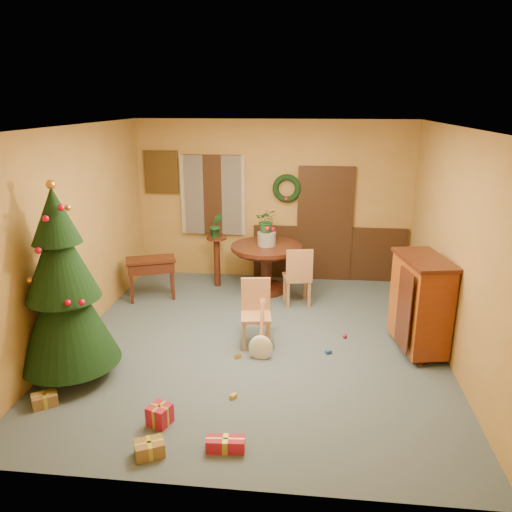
# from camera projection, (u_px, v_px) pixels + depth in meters

# --- Properties ---
(room_envelope) EXTENTS (5.50, 5.50, 5.50)m
(room_envelope) POSITION_uv_depth(u_px,v_px,m) (284.00, 220.00, 9.13)
(room_envelope) COLOR #3C4D58
(room_envelope) RESTS_ON ground
(dining_table) EXTENTS (1.22, 1.22, 0.84)m
(dining_table) POSITION_uv_depth(u_px,v_px,m) (266.00, 259.00, 8.58)
(dining_table) COLOR black
(dining_table) RESTS_ON floor
(urn) EXTENTS (0.31, 0.31, 0.23)m
(urn) POSITION_uv_depth(u_px,v_px,m) (267.00, 239.00, 8.47)
(urn) COLOR slate
(urn) RESTS_ON dining_table
(centerpiece_plant) EXTENTS (0.37, 0.32, 0.41)m
(centerpiece_plant) POSITION_uv_depth(u_px,v_px,m) (267.00, 221.00, 8.38)
(centerpiece_plant) COLOR #1E4C23
(centerpiece_plant) RESTS_ON urn
(chair_near) EXTENTS (0.45, 0.45, 0.92)m
(chair_near) POSITION_uv_depth(u_px,v_px,m) (256.00, 310.00, 6.75)
(chair_near) COLOR #A26741
(chair_near) RESTS_ON floor
(chair_far) EXTENTS (0.50, 0.50, 0.98)m
(chair_far) POSITION_uv_depth(u_px,v_px,m) (298.00, 275.00, 8.02)
(chair_far) COLOR #A26741
(chair_far) RESTS_ON floor
(guitar) EXTENTS (0.44, 0.55, 0.72)m
(guitar) POSITION_uv_depth(u_px,v_px,m) (261.00, 333.00, 6.38)
(guitar) COLOR beige
(guitar) RESTS_ON floor
(plant_stand) EXTENTS (0.35, 0.35, 0.91)m
(plant_stand) POSITION_uv_depth(u_px,v_px,m) (217.00, 256.00, 8.87)
(plant_stand) COLOR black
(plant_stand) RESTS_ON floor
(stand_plant) EXTENTS (0.29, 0.26, 0.43)m
(stand_plant) POSITION_uv_depth(u_px,v_px,m) (216.00, 225.00, 8.70)
(stand_plant) COLOR #19471E
(stand_plant) RESTS_ON plant_stand
(christmas_tree) EXTENTS (1.16, 1.16, 2.39)m
(christmas_tree) POSITION_uv_depth(u_px,v_px,m) (63.00, 289.00, 5.73)
(christmas_tree) COLOR #382111
(christmas_tree) RESTS_ON floor
(writing_desk) EXTENTS (0.89, 0.65, 0.71)m
(writing_desk) POSITION_uv_depth(u_px,v_px,m) (151.00, 268.00, 8.29)
(writing_desk) COLOR black
(writing_desk) RESTS_ON floor
(sideboard) EXTENTS (0.72, 1.10, 1.30)m
(sideboard) POSITION_uv_depth(u_px,v_px,m) (420.00, 302.00, 6.50)
(sideboard) COLOR #4F1109
(sideboard) RESTS_ON floor
(gift_a) EXTENTS (0.33, 0.29, 0.15)m
(gift_a) POSITION_uv_depth(u_px,v_px,m) (150.00, 448.00, 4.70)
(gift_a) COLOR brown
(gift_a) RESTS_ON floor
(gift_b) EXTENTS (0.27, 0.27, 0.22)m
(gift_b) POSITION_uv_depth(u_px,v_px,m) (160.00, 415.00, 5.14)
(gift_b) COLOR #A4152D
(gift_b) RESTS_ON floor
(gift_c) EXTENTS (0.32, 0.30, 0.14)m
(gift_c) POSITION_uv_depth(u_px,v_px,m) (45.00, 400.00, 5.47)
(gift_c) COLOR brown
(gift_c) RESTS_ON floor
(gift_d) EXTENTS (0.38, 0.18, 0.13)m
(gift_d) POSITION_uv_depth(u_px,v_px,m) (226.00, 444.00, 4.77)
(gift_d) COLOR #A4152D
(gift_d) RESTS_ON floor
(toy_a) EXTENTS (0.09, 0.09, 0.05)m
(toy_a) POSITION_uv_depth(u_px,v_px,m) (328.00, 352.00, 6.60)
(toy_a) COLOR #234898
(toy_a) RESTS_ON floor
(toy_b) EXTENTS (0.06, 0.06, 0.06)m
(toy_b) POSITION_uv_depth(u_px,v_px,m) (267.00, 355.00, 6.50)
(toy_b) COLOR #23813E
(toy_b) RESTS_ON floor
(toy_c) EXTENTS (0.08, 0.09, 0.05)m
(toy_c) POSITION_uv_depth(u_px,v_px,m) (233.00, 396.00, 5.61)
(toy_c) COLOR #BD8C23
(toy_c) RESTS_ON floor
(toy_d) EXTENTS (0.06, 0.06, 0.06)m
(toy_d) POSITION_uv_depth(u_px,v_px,m) (345.00, 336.00, 7.03)
(toy_d) COLOR red
(toy_d) RESTS_ON floor
(toy_e) EXTENTS (0.09, 0.08, 0.05)m
(toy_e) POSITION_uv_depth(u_px,v_px,m) (238.00, 356.00, 6.48)
(toy_e) COLOR orange
(toy_e) RESTS_ON floor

